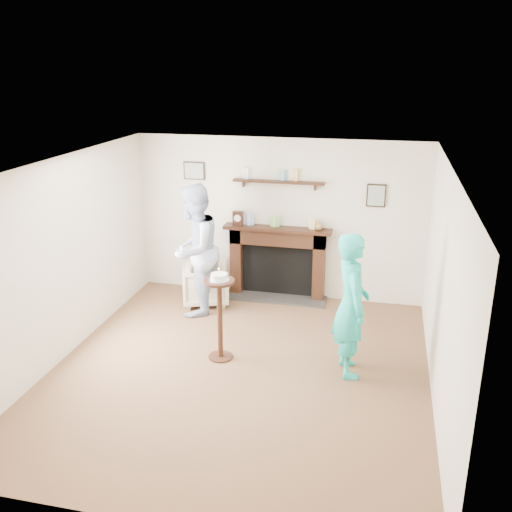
# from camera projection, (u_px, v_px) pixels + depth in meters

# --- Properties ---
(ground) EXTENTS (5.00, 5.00, 0.00)m
(ground) POSITION_uv_depth(u_px,v_px,m) (239.00, 371.00, 6.93)
(ground) COLOR brown
(ground) RESTS_ON ground
(room_shell) EXTENTS (4.54, 5.02, 2.52)m
(room_shell) POSITION_uv_depth(u_px,v_px,m) (252.00, 227.00, 7.04)
(room_shell) COLOR beige
(room_shell) RESTS_ON ground
(armchair) EXTENTS (0.88, 0.87, 0.63)m
(armchair) POSITION_uv_depth(u_px,v_px,m) (207.00, 302.00, 8.90)
(armchair) COLOR tan
(armchair) RESTS_ON ground
(man) EXTENTS (0.85, 1.03, 1.94)m
(man) POSITION_uv_depth(u_px,v_px,m) (196.00, 311.00, 8.57)
(man) COLOR #ADB7D8
(man) RESTS_ON ground
(woman) EXTENTS (0.58, 0.73, 1.75)m
(woman) POSITION_uv_depth(u_px,v_px,m) (347.00, 371.00, 6.93)
(woman) COLOR teal
(woman) RESTS_ON ground
(pedestal_table) EXTENTS (0.38, 0.38, 1.21)m
(pedestal_table) POSITION_uv_depth(u_px,v_px,m) (220.00, 304.00, 7.01)
(pedestal_table) COLOR black
(pedestal_table) RESTS_ON ground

